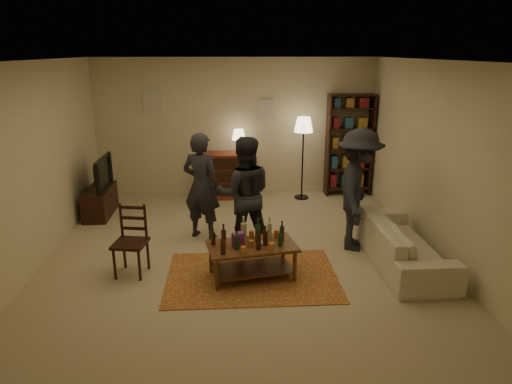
{
  "coord_description": "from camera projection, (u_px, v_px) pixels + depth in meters",
  "views": [
    {
      "loc": [
        -0.16,
        -6.03,
        2.82
      ],
      "look_at": [
        0.22,
        0.1,
        0.91
      ],
      "focal_mm": 32.0,
      "sensor_mm": 36.0,
      "label": 1
    }
  ],
  "objects": [
    {
      "name": "floor",
      "position": [
        241.0,
        254.0,
        6.6
      ],
      "size": [
        6.0,
        6.0,
        0.0
      ],
      "primitive_type": "plane",
      "color": "#C6B793",
      "rests_on": "ground"
    },
    {
      "name": "room_shell",
      "position": [
        202.0,
        104.0,
        8.86
      ],
      "size": [
        6.0,
        6.0,
        6.0
      ],
      "color": "beige",
      "rests_on": "ground"
    },
    {
      "name": "rug",
      "position": [
        252.0,
        276.0,
        5.93
      ],
      "size": [
        2.2,
        1.5,
        0.01
      ],
      "primitive_type": "cube",
      "color": "maroon",
      "rests_on": "ground"
    },
    {
      "name": "coffee_table",
      "position": [
        251.0,
        248.0,
        5.81
      ],
      "size": [
        1.2,
        0.8,
        0.8
      ],
      "rotation": [
        0.0,
        0.0,
        0.18
      ],
      "color": "brown",
      "rests_on": "ground"
    },
    {
      "name": "dining_chair",
      "position": [
        131.0,
        238.0,
        5.93
      ],
      "size": [
        0.47,
        0.47,
        0.94
      ],
      "rotation": [
        0.0,
        0.0,
        -0.17
      ],
      "color": "black",
      "rests_on": "ground"
    },
    {
      "name": "tv_stand",
      "position": [
        100.0,
        194.0,
        8.05
      ],
      "size": [
        0.4,
        1.0,
        1.06
      ],
      "color": "black",
      "rests_on": "ground"
    },
    {
      "name": "dresser",
      "position": [
        227.0,
        174.0,
        9.03
      ],
      "size": [
        1.0,
        0.5,
        1.36
      ],
      "color": "brown",
      "rests_on": "ground"
    },
    {
      "name": "bookshelf",
      "position": [
        349.0,
        144.0,
        9.07
      ],
      "size": [
        0.9,
        0.34,
        2.02
      ],
      "color": "black",
      "rests_on": "ground"
    },
    {
      "name": "floor_lamp",
      "position": [
        303.0,
        130.0,
        8.7
      ],
      "size": [
        0.36,
        0.36,
        1.61
      ],
      "color": "black",
      "rests_on": "ground"
    },
    {
      "name": "sofa",
      "position": [
        402.0,
        242.0,
        6.26
      ],
      "size": [
        0.81,
        2.08,
        0.61
      ],
      "primitive_type": "imported",
      "rotation": [
        0.0,
        0.0,
        1.57
      ],
      "color": "beige",
      "rests_on": "ground"
    },
    {
      "name": "person_left",
      "position": [
        202.0,
        186.0,
        6.97
      ],
      "size": [
        0.72,
        0.61,
        1.67
      ],
      "primitive_type": "imported",
      "rotation": [
        0.0,
        0.0,
        2.72
      ],
      "color": "#24232A",
      "rests_on": "ground"
    },
    {
      "name": "person_right",
      "position": [
        244.0,
        194.0,
        6.55
      ],
      "size": [
        0.82,
        0.64,
        1.68
      ],
      "primitive_type": "imported",
      "rotation": [
        0.0,
        0.0,
        3.14
      ],
      "color": "#212228",
      "rests_on": "ground"
    },
    {
      "name": "person_by_sofa",
      "position": [
        358.0,
        190.0,
        6.57
      ],
      "size": [
        1.0,
        1.31,
        1.79
      ],
      "primitive_type": "imported",
      "rotation": [
        0.0,
        0.0,
        1.24
      ],
      "color": "#222228",
      "rests_on": "ground"
    }
  ]
}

